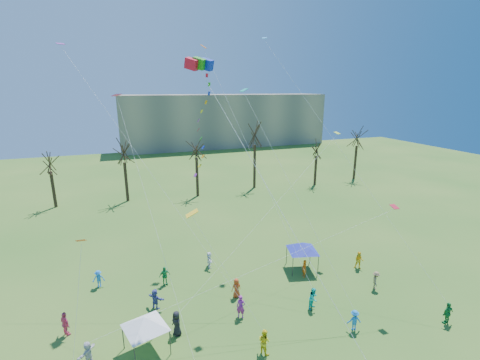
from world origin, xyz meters
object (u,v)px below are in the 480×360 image
object	(u,v)px
canopy_tent_white	(145,322)
canopy_tent_blue	(303,247)
big_box_kite	(206,127)
distant_building	(224,120)

from	to	relation	value
canopy_tent_white	canopy_tent_blue	world-z (taller)	canopy_tent_blue
canopy_tent_white	canopy_tent_blue	xyz separation A→B (m)	(14.86, 5.67, 0.10)
big_box_kite	canopy_tent_blue	size ratio (longest dim) A/B	5.72
canopy_tent_white	big_box_kite	bearing A→B (deg)	29.10
distant_building	canopy_tent_blue	bearing A→B (deg)	-101.76
canopy_tent_white	canopy_tent_blue	size ratio (longest dim) A/B	0.95
canopy_tent_blue	canopy_tent_white	bearing A→B (deg)	-159.11
big_box_kite	canopy_tent_white	bearing A→B (deg)	-150.90
distant_building	canopy_tent_white	bearing A→B (deg)	-111.06
distant_building	canopy_tent_white	distance (m)	83.05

